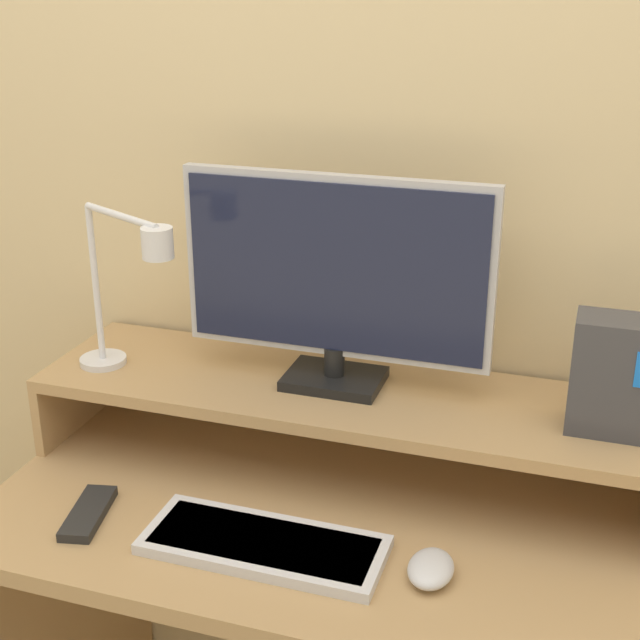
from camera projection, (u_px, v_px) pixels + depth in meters
name	position (u px, v px, depth m)	size (l,w,h in m)	color
wall_back	(380.00, 157.00, 1.56)	(6.00, 0.05, 2.50)	beige
desk	(321.00, 618.00, 1.54)	(1.09, 0.59, 0.73)	tan
monitor_shelf	(348.00, 401.00, 1.54)	(1.09, 0.29, 0.15)	tan
monitor	(335.00, 277.00, 1.48)	(0.53, 0.12, 0.37)	black
desk_lamp	(127.00, 285.00, 1.50)	(0.24, 0.16, 0.30)	silver
router_dock	(613.00, 376.00, 1.36)	(0.13, 0.08, 0.19)	#3D3D42
keyboard	(264.00, 544.00, 1.35)	(0.37, 0.15, 0.02)	silver
mouse	(431.00, 569.00, 1.29)	(0.07, 0.09, 0.03)	silver
remote_control	(88.00, 513.00, 1.43)	(0.08, 0.15, 0.02)	black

